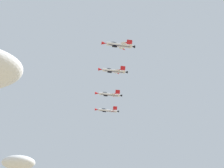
{
  "coord_description": "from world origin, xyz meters",
  "views": [
    {
      "loc": [
        3.82,
        -0.9,
        1.87
      ],
      "look_at": [
        2.79,
        105.74,
        91.11
      ],
      "focal_mm": 40.05,
      "sensor_mm": 36.0,
      "label": 1
    }
  ],
  "objects_px": {
    "fighter_jet_left_wing": "(113,71)",
    "fighter_jet_right_wing": "(109,94)",
    "fighter_jet_lead": "(119,45)",
    "fighter_jet_left_outer": "(107,110)"
  },
  "relations": [
    {
      "from": "fighter_jet_left_wing",
      "to": "fighter_jet_left_outer",
      "type": "xyz_separation_m",
      "value": [
        -4.21,
        38.37,
        0.38
      ]
    },
    {
      "from": "fighter_jet_lead",
      "to": "fighter_jet_right_wing",
      "type": "xyz_separation_m",
      "value": [
        -5.31,
        36.99,
        -0.74
      ]
    },
    {
      "from": "fighter_jet_lead",
      "to": "fighter_jet_left_wing",
      "type": "xyz_separation_m",
      "value": [
        -2.63,
        19.77,
        1.91
      ]
    },
    {
      "from": "fighter_jet_right_wing",
      "to": "fighter_jet_left_outer",
      "type": "bearing_deg",
      "value": -5.12
    },
    {
      "from": "fighter_jet_lead",
      "to": "fighter_jet_left_outer",
      "type": "height_order",
      "value": "fighter_jet_left_outer"
    },
    {
      "from": "fighter_jet_left_wing",
      "to": "fighter_jet_lead",
      "type": "bearing_deg",
      "value": 178.34
    },
    {
      "from": "fighter_jet_lead",
      "to": "fighter_jet_left_wing",
      "type": "relative_size",
      "value": 1.0
    },
    {
      "from": "fighter_jet_lead",
      "to": "fighter_jet_left_outer",
      "type": "bearing_deg",
      "value": -2.53
    },
    {
      "from": "fighter_jet_left_wing",
      "to": "fighter_jet_right_wing",
      "type": "distance_m",
      "value": 17.63
    },
    {
      "from": "fighter_jet_left_wing",
      "to": "fighter_jet_left_outer",
      "type": "height_order",
      "value": "fighter_jet_left_outer"
    }
  ]
}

